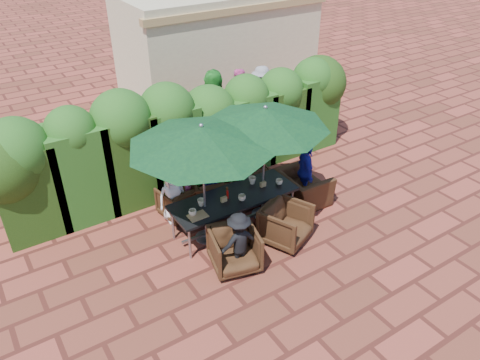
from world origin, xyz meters
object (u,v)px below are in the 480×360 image
chair_far_mid (212,191)px  chair_end_right (304,183)px  chair_near_right (286,222)px  chair_near_left (234,248)px  chair_far_right (249,178)px  umbrella_left (202,137)px  chair_far_left (178,200)px  umbrella_right (265,118)px  dining_table (234,200)px

chair_far_mid → chair_end_right: 1.98m
chair_far_mid → chair_near_right: bearing=128.1°
chair_near_left → chair_near_right: bearing=18.2°
chair_far_mid → chair_far_right: (0.97, 0.05, -0.02)m
umbrella_left → chair_far_left: size_ratio=3.64×
chair_end_right → chair_far_right: bearing=44.4°
chair_far_left → chair_far_mid: bearing=160.4°
umbrella_left → chair_near_left: 2.05m
chair_far_left → chair_near_left: size_ratio=0.87×
umbrella_left → chair_near_left: (0.03, -0.98, -1.79)m
chair_far_left → chair_far_mid: size_ratio=0.91×
umbrella_left → chair_far_mid: umbrella_left is taller
chair_far_mid → umbrella_right: bearing=150.8°
umbrella_right → chair_far_right: 2.04m
chair_far_left → chair_near_right: 2.32m
umbrella_left → umbrella_right: (1.37, 0.04, -0.00)m
chair_far_left → chair_far_mid: (0.73, -0.13, 0.04)m
chair_near_left → chair_near_right: (1.22, 0.09, 0.01)m
chair_far_mid → chair_near_left: bearing=90.5°
chair_end_right → chair_near_right: bearing=130.2°
chair_far_left → chair_far_right: bearing=168.0°
chair_far_right → chair_end_right: (0.81, -0.92, 0.08)m
chair_far_right → chair_near_right: 1.83m
chair_far_right → chair_near_right: (-0.35, -1.80, 0.05)m
umbrella_right → chair_near_left: umbrella_right is taller
umbrella_right → chair_near_right: umbrella_right is taller
umbrella_right → chair_end_right: 2.04m
umbrella_right → chair_far_left: bearing=147.2°
umbrella_left → chair_near_right: bearing=-35.5°
umbrella_right → chair_far_mid: size_ratio=3.06×
chair_far_mid → chair_end_right: bearing=172.5°
umbrella_left → chair_near_right: umbrella_left is taller
chair_near_left → chair_end_right: bearing=36.1°
chair_end_right → chair_near_left: bearing=115.2°
umbrella_left → chair_end_right: bearing=-0.4°
umbrella_right → chair_far_mid: (-0.74, 0.81, -1.81)m
umbrella_left → chair_far_right: umbrella_left is taller
umbrella_right → umbrella_left: bearing=-178.2°
dining_table → chair_near_right: bearing=-54.7°
dining_table → chair_near_left: 1.16m
chair_far_right → chair_near_right: size_ratio=0.89×
chair_end_right → umbrella_left: bearing=92.7°
chair_far_left → chair_far_mid: 0.74m
dining_table → chair_far_right: chair_far_right is taller
umbrella_right → chair_far_right: size_ratio=3.25×
chair_far_left → chair_near_right: (1.35, -1.88, 0.06)m
chair_far_right → chair_far_mid: bearing=3.9°
umbrella_left → chair_end_right: (2.41, -0.02, -1.75)m
chair_near_left → chair_end_right: (2.38, 0.97, 0.04)m
chair_far_mid → chair_near_left: size_ratio=0.96×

